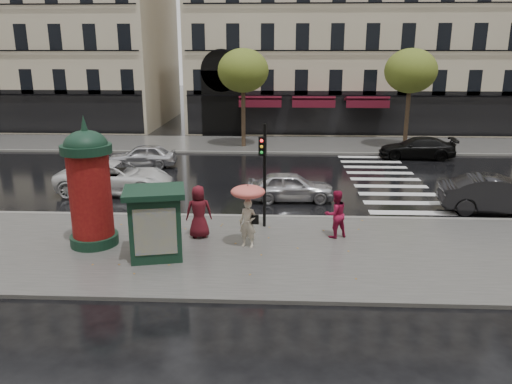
{
  "coord_description": "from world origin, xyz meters",
  "views": [
    {
      "loc": [
        0.35,
        -15.93,
        6.53
      ],
      "look_at": [
        -0.41,
        1.5,
        1.54
      ],
      "focal_mm": 35.0,
      "sensor_mm": 36.0,
      "label": 1
    }
  ],
  "objects_px": {
    "newsstand": "(156,222)",
    "car_silver": "(291,186)",
    "morris_column": "(89,184)",
    "car_black": "(417,148)",
    "woman_red": "(336,214)",
    "man_burgundy": "(199,212)",
    "car_white": "(115,177)",
    "traffic_light": "(264,166)",
    "car_darkgrey": "(499,195)",
    "car_far_silver": "(142,156)",
    "woman_umbrella": "(248,206)"
  },
  "relations": [
    {
      "from": "car_silver",
      "to": "car_far_silver",
      "type": "xyz_separation_m",
      "value": [
        -8.38,
        6.31,
        0.0
      ]
    },
    {
      "from": "car_silver",
      "to": "car_white",
      "type": "height_order",
      "value": "car_white"
    },
    {
      "from": "car_silver",
      "to": "woman_red",
      "type": "bearing_deg",
      "value": -165.73
    },
    {
      "from": "traffic_light",
      "to": "car_darkgrey",
      "type": "distance_m",
      "value": 10.08
    },
    {
      "from": "woman_umbrella",
      "to": "car_darkgrey",
      "type": "xyz_separation_m",
      "value": [
        10.09,
        4.44,
        -0.8
      ]
    },
    {
      "from": "car_darkgrey",
      "to": "car_black",
      "type": "bearing_deg",
      "value": 10.0
    },
    {
      "from": "car_black",
      "to": "car_far_silver",
      "type": "distance_m",
      "value": 16.71
    },
    {
      "from": "newsstand",
      "to": "car_silver",
      "type": "distance_m",
      "value": 8.14
    },
    {
      "from": "woman_red",
      "to": "car_black",
      "type": "height_order",
      "value": "woman_red"
    },
    {
      "from": "traffic_light",
      "to": "man_burgundy",
      "type": "bearing_deg",
      "value": -152.94
    },
    {
      "from": "woman_red",
      "to": "car_white",
      "type": "distance_m",
      "value": 11.25
    },
    {
      "from": "woman_umbrella",
      "to": "car_black",
      "type": "distance_m",
      "value": 18.0
    },
    {
      "from": "car_darkgrey",
      "to": "woman_red",
      "type": "bearing_deg",
      "value": 123.16
    },
    {
      "from": "morris_column",
      "to": "car_silver",
      "type": "bearing_deg",
      "value": 40.47
    },
    {
      "from": "morris_column",
      "to": "newsstand",
      "type": "height_order",
      "value": "morris_column"
    },
    {
      "from": "traffic_light",
      "to": "car_white",
      "type": "bearing_deg",
      "value": 146.32
    },
    {
      "from": "morris_column",
      "to": "traffic_light",
      "type": "distance_m",
      "value": 6.06
    },
    {
      "from": "morris_column",
      "to": "car_black",
      "type": "distance_m",
      "value": 21.33
    },
    {
      "from": "car_darkgrey",
      "to": "morris_column",
      "type": "bearing_deg",
      "value": 113.57
    },
    {
      "from": "woman_umbrella",
      "to": "car_far_silver",
      "type": "relative_size",
      "value": 0.57
    },
    {
      "from": "car_black",
      "to": "traffic_light",
      "type": "bearing_deg",
      "value": -30.4
    },
    {
      "from": "man_burgundy",
      "to": "car_darkgrey",
      "type": "relative_size",
      "value": 0.4
    },
    {
      "from": "car_darkgrey",
      "to": "car_black",
      "type": "relative_size",
      "value": 1.02
    },
    {
      "from": "woman_umbrella",
      "to": "car_darkgrey",
      "type": "distance_m",
      "value": 11.06
    },
    {
      "from": "man_burgundy",
      "to": "morris_column",
      "type": "relative_size",
      "value": 0.42
    },
    {
      "from": "woman_red",
      "to": "car_far_silver",
      "type": "xyz_separation_m",
      "value": [
        -9.84,
        11.09,
        -0.31
      ]
    },
    {
      "from": "car_silver",
      "to": "man_burgundy",
      "type": "bearing_deg",
      "value": 143.48
    },
    {
      "from": "car_black",
      "to": "car_far_silver",
      "type": "height_order",
      "value": "car_black"
    },
    {
      "from": "traffic_light",
      "to": "car_darkgrey",
      "type": "height_order",
      "value": "traffic_light"
    },
    {
      "from": "man_burgundy",
      "to": "car_white",
      "type": "distance_m",
      "value": 7.68
    },
    {
      "from": "car_darkgrey",
      "to": "car_far_silver",
      "type": "distance_m",
      "value": 18.57
    },
    {
      "from": "car_far_silver",
      "to": "car_white",
      "type": "bearing_deg",
      "value": -3.45
    },
    {
      "from": "car_darkgrey",
      "to": "newsstand",
      "type": "bearing_deg",
      "value": 120.15
    },
    {
      "from": "man_burgundy",
      "to": "morris_column",
      "type": "height_order",
      "value": "morris_column"
    },
    {
      "from": "traffic_light",
      "to": "car_far_silver",
      "type": "relative_size",
      "value": 1.0
    },
    {
      "from": "car_silver",
      "to": "newsstand",
      "type": "bearing_deg",
      "value": 144.25
    },
    {
      "from": "car_black",
      "to": "morris_column",
      "type": "bearing_deg",
      "value": -40.11
    },
    {
      "from": "morris_column",
      "to": "woman_umbrella",
      "type": "bearing_deg",
      "value": 0.07
    },
    {
      "from": "man_burgundy",
      "to": "morris_column",
      "type": "distance_m",
      "value": 3.77
    },
    {
      "from": "car_darkgrey",
      "to": "car_far_silver",
      "type": "relative_size",
      "value": 1.21
    },
    {
      "from": "woman_red",
      "to": "newsstand",
      "type": "distance_m",
      "value": 6.23
    },
    {
      "from": "car_white",
      "to": "morris_column",
      "type": "bearing_deg",
      "value": -169.02
    },
    {
      "from": "car_white",
      "to": "car_far_silver",
      "type": "bearing_deg",
      "value": 0.59
    },
    {
      "from": "car_silver",
      "to": "car_darkgrey",
      "type": "bearing_deg",
      "value": -101.86
    },
    {
      "from": "car_darkgrey",
      "to": "car_black",
      "type": "xyz_separation_m",
      "value": [
        -0.49,
        10.76,
        -0.11
      ]
    },
    {
      "from": "car_far_silver",
      "to": "car_darkgrey",
      "type": "bearing_deg",
      "value": 60.65
    },
    {
      "from": "woman_red",
      "to": "man_burgundy",
      "type": "height_order",
      "value": "man_burgundy"
    },
    {
      "from": "traffic_light",
      "to": "newsstand",
      "type": "bearing_deg",
      "value": -138.36
    },
    {
      "from": "morris_column",
      "to": "newsstand",
      "type": "relative_size",
      "value": 1.96
    },
    {
      "from": "car_silver",
      "to": "car_black",
      "type": "bearing_deg",
      "value": -43.31
    }
  ]
}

